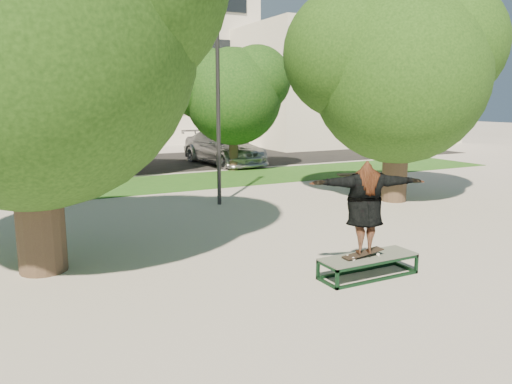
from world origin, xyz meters
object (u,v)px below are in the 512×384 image
lamppost (218,97)px  car_dark (72,159)px  grind_box (368,266)px  car_grey (73,157)px  car_silver_b (223,147)px  tree_left (18,18)px  bench (372,175)px  tree_right (396,65)px

lamppost → car_dark: bearing=109.6°
grind_box → car_grey: 15.72m
car_dark → car_grey: (0.03, 0.00, 0.07)m
lamppost → car_silver_b: bearing=65.5°
tree_left → bench: tree_left is taller
car_dark → car_grey: size_ratio=0.77×
tree_left → car_grey: (2.29, 12.41, -3.69)m
grind_box → lamppost: bearing=88.8°
tree_left → bench: size_ratio=2.66×
bench → car_grey: car_grey is taller
car_silver_b → grind_box: bearing=-110.5°
tree_left → grind_box: tree_left is taller
lamppost → bench: 7.17m
grind_box → car_dark: 15.72m
tree_right → car_dark: size_ratio=1.61×
car_dark → lamppost: bearing=-78.5°
car_dark → grind_box: bearing=-87.6°
lamppost → car_dark: lamppost is taller
car_grey → car_dark: bearing=-173.7°
bench → car_grey: (-9.55, 7.67, 0.39)m
grind_box → car_silver_b: 16.38m
lamppost → bench: (6.55, 0.83, -2.81)m
tree_left → car_grey: bearing=79.5°
grind_box → car_silver_b: size_ratio=0.32×
tree_right → bench: (1.63, 2.74, -3.75)m
bench → car_silver_b: 8.44m
tree_right → car_dark: tree_right is taller
car_grey → car_silver_b: (7.04, 0.38, 0.08)m
bench → lamppost: bearing=-158.8°
tree_left → grind_box: bearing=-30.6°
car_grey → lamppost: bearing=-64.2°
car_grey → car_silver_b: car_silver_b is taller
tree_left → tree_right: size_ratio=1.09×
lamppost → car_grey: lamppost is taller
grind_box → car_silver_b: (4.19, 15.83, 0.62)m
tree_right → grind_box: tree_right is taller
lamppost → car_dark: size_ratio=1.52×
grind_box → car_dark: (-2.88, 15.45, 0.47)m
lamppost → car_dark: (-3.03, 8.50, -2.49)m
tree_right → bench: 4.92m
tree_right → car_grey: 13.51m
grind_box → car_grey: car_grey is taller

